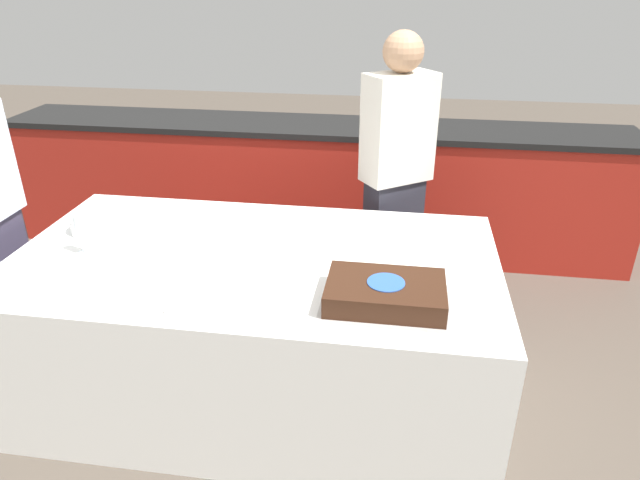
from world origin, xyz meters
TOP-DOWN VIEW (x-y plane):
  - ground_plane at (0.00, 0.00)m, footprint 14.00×14.00m
  - back_counter at (0.00, 1.67)m, footprint 4.40×0.58m
  - dining_table at (0.00, 0.00)m, footprint 2.18×1.19m
  - cake at (0.60, -0.31)m, footprint 0.49×0.34m
  - plate_stack at (-0.84, 0.14)m, footprint 0.21×0.21m
  - wine_glass at (-0.76, -0.09)m, footprint 0.07×0.07m
  - side_plate_near_cake at (0.55, -0.02)m, footprint 0.19×0.19m
  - utensil_pile at (-0.13, -0.46)m, footprint 0.16×0.11m
  - person_cutting_cake at (0.60, 0.82)m, footprint 0.41×0.38m

SIDE VIEW (x-z plane):
  - ground_plane at x=0.00m, z-range 0.00..0.00m
  - dining_table at x=0.00m, z-range 0.00..0.75m
  - back_counter at x=0.00m, z-range 0.00..0.92m
  - side_plate_near_cake at x=0.55m, z-range 0.75..0.75m
  - utensil_pile at x=-0.13m, z-range 0.75..0.77m
  - plate_stack at x=-0.84m, z-range 0.75..0.82m
  - cake at x=0.60m, z-range 0.75..0.84m
  - person_cutting_cake at x=0.60m, z-range 0.04..1.67m
  - wine_glass at x=-0.76m, z-range 0.77..0.96m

